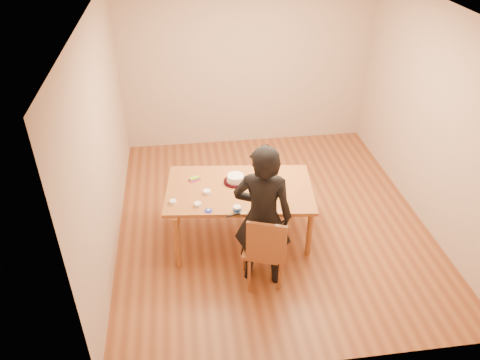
{
  "coord_description": "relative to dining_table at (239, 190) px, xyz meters",
  "views": [
    {
      "loc": [
        -1.08,
        -4.89,
        3.9
      ],
      "look_at": [
        -0.46,
        -0.36,
        0.9
      ],
      "focal_mm": 35.0,
      "sensor_mm": 36.0,
      "label": 1
    }
  ],
  "objects": [
    {
      "name": "candy_box_pink",
      "position": [
        -0.52,
        0.24,
        0.03
      ],
      "size": [
        0.14,
        0.11,
        0.02
      ],
      "primitive_type": "cube",
      "rotation": [
        0.0,
        0.0,
        0.45
      ],
      "color": "#C02D80",
      "rests_on": "dining_table"
    },
    {
      "name": "room_shell",
      "position": [
        0.46,
        0.66,
        0.62
      ],
      "size": [
        4.0,
        4.5,
        2.7
      ],
      "color": "brown",
      "rests_on": "ground"
    },
    {
      "name": "frosting_dollop",
      "position": [
        -0.4,
        -0.4,
        0.04
      ],
      "size": [
        0.04,
        0.04,
        0.02
      ],
      "primitive_type": "ellipsoid",
      "color": "white",
      "rests_on": "frosting_lid"
    },
    {
      "name": "spatula",
      "position": [
        -0.15,
        -0.52,
        0.03
      ],
      "size": [
        0.16,
        0.05,
        0.01
      ],
      "primitive_type": "cube",
      "rotation": [
        0.0,
        0.0,
        0.22
      ],
      "color": "black",
      "rests_on": "dining_table"
    },
    {
      "name": "dining_chair",
      "position": [
        0.15,
        -0.78,
        -0.28
      ],
      "size": [
        0.51,
        0.51,
        0.04
      ],
      "primitive_type": "cube",
      "rotation": [
        0.0,
        0.0,
        -0.33
      ],
      "color": "brown",
      "rests_on": "floor"
    },
    {
      "name": "frosting_dome",
      "position": [
        -0.03,
        0.13,
        0.12
      ],
      "size": [
        0.2,
        0.2,
        0.03
      ],
      "primitive_type": "ellipsoid",
      "color": "white",
      "rests_on": "cake"
    },
    {
      "name": "ramekin_multi",
      "position": [
        -0.79,
        -0.2,
        0.04
      ],
      "size": [
        0.08,
        0.08,
        0.04
      ],
      "primitive_type": "cylinder",
      "color": "white",
      "rests_on": "dining_table"
    },
    {
      "name": "frosting_tub",
      "position": [
        -0.09,
        -0.46,
        0.06
      ],
      "size": [
        0.09,
        0.09,
        0.08
      ],
      "primitive_type": "cylinder",
      "color": "white",
      "rests_on": "dining_table"
    },
    {
      "name": "ramekin_yellow",
      "position": [
        -0.39,
        -0.06,
        0.04
      ],
      "size": [
        0.09,
        0.09,
        0.04
      ],
      "primitive_type": "cylinder",
      "color": "white",
      "rests_on": "dining_table"
    },
    {
      "name": "frosting_lid",
      "position": [
        -0.4,
        -0.4,
        0.03
      ],
      "size": [
        0.09,
        0.09,
        0.01
      ],
      "primitive_type": "cylinder",
      "color": "#1A23AD",
      "rests_on": "dining_table"
    },
    {
      "name": "cake",
      "position": [
        -0.03,
        0.13,
        0.08
      ],
      "size": [
        0.21,
        0.21,
        0.07
      ],
      "primitive_type": "cylinder",
      "color": "white",
      "rests_on": "cake_plate"
    },
    {
      "name": "person",
      "position": [
        0.15,
        -0.73,
        0.13
      ],
      "size": [
        0.72,
        0.57,
        1.73
      ],
      "primitive_type": "imported",
      "rotation": [
        0.0,
        0.0,
        2.86
      ],
      "color": "black",
      "rests_on": "floor"
    },
    {
      "name": "ramekin_green",
      "position": [
        -0.51,
        -0.29,
        0.04
      ],
      "size": [
        0.08,
        0.08,
        0.04
      ],
      "primitive_type": "cylinder",
      "color": "white",
      "rests_on": "dining_table"
    },
    {
      "name": "candy_box_green",
      "position": [
        -0.52,
        0.25,
        0.05
      ],
      "size": [
        0.13,
        0.1,
        0.02
      ],
      "primitive_type": "cube",
      "rotation": [
        0.0,
        0.0,
        0.4
      ],
      "color": "green",
      "rests_on": "candy_box_pink"
    },
    {
      "name": "cake_plate",
      "position": [
        -0.03,
        0.13,
        0.03
      ],
      "size": [
        0.28,
        0.28,
        0.02
      ],
      "primitive_type": "cylinder",
      "color": "#C90D3F",
      "rests_on": "dining_table"
    },
    {
      "name": "dining_table",
      "position": [
        0.0,
        0.0,
        0.0
      ],
      "size": [
        1.85,
        1.23,
        0.04
      ],
      "primitive_type": "cube",
      "rotation": [
        0.0,
        0.0,
        -0.12
      ],
      "color": "brown",
      "rests_on": "floor"
    }
  ]
}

